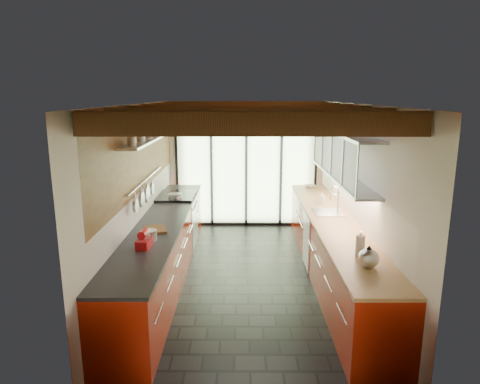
{
  "coord_description": "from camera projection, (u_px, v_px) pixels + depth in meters",
  "views": [
    {
      "loc": [
        -0.08,
        -6.08,
        2.73
      ],
      "look_at": [
        -0.12,
        0.4,
        1.25
      ],
      "focal_mm": 32.0,
      "sensor_mm": 36.0,
      "label": 1
    }
  ],
  "objects": [
    {
      "name": "bowl",
      "position": [
        310.0,
        186.0,
        8.51
      ],
      "size": [
        0.25,
        0.25,
        0.05
      ],
      "primitive_type": "imported",
      "rotation": [
        0.0,
        0.0,
        0.24
      ],
      "color": "silver",
      "rests_on": "right_counter"
    },
    {
      "name": "stand_mixer",
      "position": [
        144.0,
        240.0,
        5.17
      ],
      "size": [
        0.17,
        0.27,
        0.23
      ],
      "color": "red",
      "rests_on": "left_counter"
    },
    {
      "name": "ground",
      "position": [
        248.0,
        277.0,
        6.53
      ],
      "size": [
        5.5,
        5.5,
        0.0
      ],
      "primitive_type": "plane",
      "color": "black",
      "rests_on": "ground"
    },
    {
      "name": "cutting_board",
      "position": [
        155.0,
        230.0,
        5.82
      ],
      "size": [
        0.38,
        0.45,
        0.03
      ],
      "primitive_type": "cube",
      "rotation": [
        0.0,
        0.0,
        0.31
      ],
      "color": "brown",
      "rests_on": "left_counter"
    },
    {
      "name": "ceiling_beams",
      "position": [
        248.0,
        113.0,
        6.35
      ],
      "size": [
        3.14,
        5.06,
        4.9
      ],
      "color": "#593316",
      "rests_on": "ground"
    },
    {
      "name": "range_stove",
      "position": [
        177.0,
        220.0,
        7.85
      ],
      "size": [
        0.66,
        0.9,
        0.97
      ],
      "color": "silver",
      "rests_on": "ground"
    },
    {
      "name": "upper_cabinets_right",
      "position": [
        343.0,
        155.0,
        6.4
      ],
      "size": [
        0.34,
        3.0,
        3.0
      ],
      "color": "silver",
      "rests_on": "ground"
    },
    {
      "name": "left_counter",
      "position": [
        163.0,
        249.0,
        6.44
      ],
      "size": [
        0.68,
        5.0,
        0.92
      ],
      "color": "#A31D09",
      "rests_on": "ground"
    },
    {
      "name": "room_shell",
      "position": [
        248.0,
        171.0,
        6.16
      ],
      "size": [
        5.5,
        5.5,
        5.5
      ],
      "color": "silver",
      "rests_on": "ground"
    },
    {
      "name": "right_counter",
      "position": [
        332.0,
        249.0,
        6.42
      ],
      "size": [
        0.68,
        5.0,
        0.92
      ],
      "color": "#A31D09",
      "rests_on": "ground"
    },
    {
      "name": "paper_towel",
      "position": [
        360.0,
        246.0,
        4.89
      ],
      "size": [
        0.13,
        0.13,
        0.29
      ],
      "color": "white",
      "rests_on": "right_counter"
    },
    {
      "name": "pot_large",
      "position": [
        149.0,
        235.0,
        5.43
      ],
      "size": [
        0.26,
        0.26,
        0.13
      ],
      "primitive_type": "cylinder",
      "rotation": [
        0.0,
        0.0,
        0.32
      ],
      "color": "silver",
      "rests_on": "left_counter"
    },
    {
      "name": "left_wall_fixtures",
      "position": [
        148.0,
        154.0,
        6.26
      ],
      "size": [
        0.28,
        2.6,
        0.96
      ],
      "color": "silver",
      "rests_on": "ground"
    },
    {
      "name": "kettle",
      "position": [
        369.0,
        257.0,
        4.56
      ],
      "size": [
        0.26,
        0.3,
        0.26
      ],
      "color": "silver",
      "rests_on": "right_counter"
    },
    {
      "name": "glass_door",
      "position": [
        246.0,
        148.0,
        8.79
      ],
      "size": [
        2.95,
        0.1,
        2.9
      ],
      "color": "#C6EAAD",
      "rests_on": "ground"
    },
    {
      "name": "pot_small",
      "position": [
        175.0,
        196.0,
        7.57
      ],
      "size": [
        0.33,
        0.33,
        0.1
      ],
      "primitive_type": "cylinder",
      "rotation": [
        0.0,
        0.0,
        -0.41
      ],
      "color": "silver",
      "rests_on": "left_counter"
    },
    {
      "name": "sink_assembly",
      "position": [
        329.0,
        210.0,
        6.7
      ],
      "size": [
        0.45,
        0.52,
        0.43
      ],
      "color": "silver",
      "rests_on": "right_counter"
    },
    {
      "name": "soap_bottle",
      "position": [
        321.0,
        197.0,
        7.28
      ],
      "size": [
        0.11,
        0.11,
        0.2
      ],
      "primitive_type": "imported",
      "rotation": [
        0.0,
        0.0,
        -0.3
      ],
      "color": "silver",
      "rests_on": "right_counter"
    }
  ]
}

